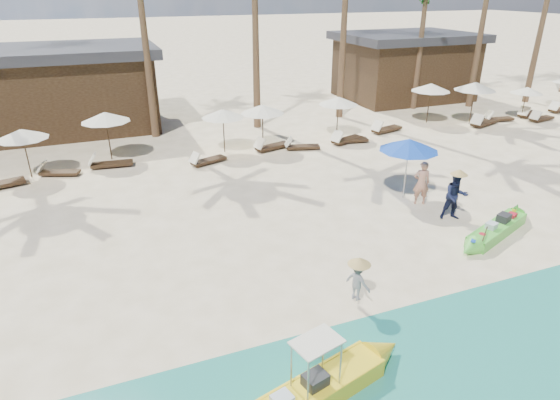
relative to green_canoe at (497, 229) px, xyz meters
name	(u,v)px	position (x,y,z in m)	size (l,w,h in m)	color
ground	(344,259)	(-5.13, 0.47, -0.20)	(240.00, 240.00, 0.00)	#FDE8BB
wet_sand_strip	(466,384)	(-5.13, -4.53, -0.20)	(240.00, 4.50, 0.01)	tan
green_canoe	(497,229)	(0.00, 0.00, 0.00)	(4.48, 1.97, 0.60)	#4FC33B
yellow_canoe	(306,397)	(-8.29, -3.86, 0.03)	(5.41, 1.76, 1.43)	yellow
tourist	(421,183)	(-0.82, 2.82, 0.60)	(0.58, 0.38, 1.60)	tan
vendor_green	(455,196)	(-0.53, 1.41, 0.63)	(0.80, 0.63, 1.65)	#121833
vendor_yellow	(358,281)	(-5.88, -1.52, 0.50)	(0.68, 0.39, 1.05)	gray
blue_umbrella	(409,145)	(-1.05, 3.47, 1.84)	(2.09, 2.09, 2.25)	#99999E
resort_parasol_3	(22,134)	(-14.02, 10.71, 1.63)	(1.97, 1.97, 2.03)	#3D2A19
resort_parasol_4	(105,117)	(-10.84, 11.81, 1.75)	(2.10, 2.10, 2.16)	#3D2A19
lounger_4_left	(57,171)	(-13.05, 10.52, -0.01)	(1.71, 1.03, 0.56)	#3D2A19
lounger_4_right	(109,163)	(-11.01, 10.75, 0.00)	(1.86, 0.74, 0.62)	#3D2A19
resort_parasol_5	(223,113)	(-5.82, 10.95, 1.64)	(1.98, 1.98, 2.04)	#3D2A19
lounger_5_left	(206,160)	(-7.00, 9.63, -0.01)	(1.74, 1.03, 0.57)	#3D2A19
resort_parasol_6	(262,109)	(-3.96, 10.78, 1.72)	(2.07, 2.07, 2.13)	#3D2A19
lounger_6_left	(271,146)	(-3.70, 10.42, 0.01)	(1.90, 1.00, 0.62)	#3D2A19
lounger_6_right	(300,146)	(-2.35, 9.97, -0.01)	(1.73, 0.93, 0.56)	#3D2A19
resort_parasol_7	(338,101)	(0.27, 11.26, 1.66)	(2.01, 2.01, 2.07)	#3D2A19
lounger_7_left	(349,139)	(0.35, 10.05, -0.01)	(1.76, 0.83, 0.57)	#3D2A19
lounger_7_right	(345,139)	(0.15, 10.10, 0.01)	(1.93, 1.12, 0.63)	#3D2A19
resort_parasol_8	(431,87)	(6.35, 11.81, 1.80)	(2.15, 2.15, 2.22)	#3D2A19
lounger_8_left	(385,128)	(3.02, 10.98, 0.01)	(1.97, 1.03, 0.64)	#3D2A19
resort_parasol_9	(475,86)	(8.47, 10.74, 1.90)	(2.26, 2.26, 2.33)	#3D2A19
lounger_9_left	(483,122)	(8.80, 10.06, 0.02)	(2.07, 1.18, 0.67)	#3D2A19
lounger_9_right	(497,118)	(10.28, 10.52, 0.00)	(1.79, 0.80, 0.59)	#3D2A19
resort_parasol_10	(527,90)	(12.09, 10.49, 1.47)	(1.80, 1.80, 1.85)	#3D2A19
lounger_10_left	(528,113)	(12.81, 10.67, 0.01)	(1.93, 1.08, 0.63)	#3D2A19
lounger_10_right	(541,118)	(12.68, 9.66, 0.00)	(1.79, 0.81, 0.59)	#3D2A19
lounger_11_left	(560,109)	(15.59, 10.82, 0.01)	(1.92, 0.77, 0.64)	#3D2A19
pavilion_west	(53,89)	(-13.13, 17.97, 1.99)	(10.80, 6.60, 4.30)	#3D2A19
pavilion_east	(404,65)	(8.87, 17.97, 1.99)	(8.80, 6.60, 4.30)	#3D2A19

